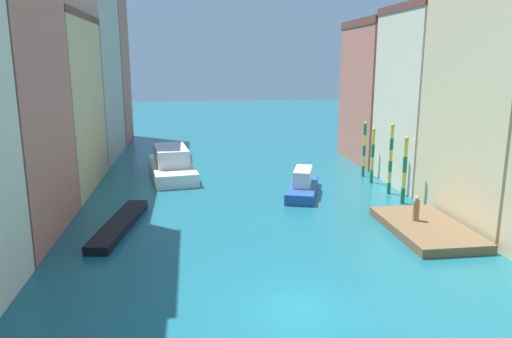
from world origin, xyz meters
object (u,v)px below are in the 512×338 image
at_px(mooring_pole_0, 405,170).
at_px(motorboat_0, 303,185).
at_px(mooring_pole_2, 373,155).
at_px(person_on_dock, 416,209).
at_px(mooring_pole_3, 364,149).
at_px(gondola_black, 120,224).
at_px(vaporetto_white, 171,164).
at_px(waterfront_dock, 426,228).
at_px(mooring_pole_1, 391,158).

relative_size(mooring_pole_0, motorboat_0, 0.70).
bearing_deg(motorboat_0, mooring_pole_2, 21.76).
xyz_separation_m(person_on_dock, mooring_pole_3, (1.55, 12.89, 1.20)).
bearing_deg(mooring_pole_0, gondola_black, -172.19).
relative_size(person_on_dock, mooring_pole_0, 0.31).
bearing_deg(gondola_black, mooring_pole_0, 7.81).
bearing_deg(mooring_pole_2, gondola_black, -155.79).
bearing_deg(vaporetto_white, waterfront_dock, -47.21).
bearing_deg(mooring_pole_2, motorboat_0, -158.24).
xyz_separation_m(mooring_pole_2, gondola_black, (-18.48, -8.31, -2.02)).
distance_m(mooring_pole_1, gondola_black, 19.40).
bearing_deg(waterfront_dock, mooring_pole_1, 81.55).
bearing_deg(person_on_dock, mooring_pole_2, 82.33).
height_order(waterfront_dock, motorboat_0, motorboat_0).
xyz_separation_m(mooring_pole_0, motorboat_0, (-6.23, 3.29, -1.71)).
distance_m(waterfront_dock, mooring_pole_3, 13.81).
relative_size(mooring_pole_2, mooring_pole_3, 0.95).
xyz_separation_m(waterfront_dock, mooring_pole_1, (1.21, 8.12, 2.38)).
height_order(waterfront_dock, mooring_pole_0, mooring_pole_0).
bearing_deg(gondola_black, mooring_pole_2, 24.21).
bearing_deg(motorboat_0, gondola_black, -154.58).
bearing_deg(mooring_pole_2, mooring_pole_0, -89.96).
bearing_deg(mooring_pole_3, mooring_pole_2, -92.99).
relative_size(mooring_pole_0, mooring_pole_1, 0.90).
xyz_separation_m(mooring_pole_1, vaporetto_white, (-16.01, 7.87, -1.66)).
relative_size(vaporetto_white, gondola_black, 1.15).
bearing_deg(waterfront_dock, mooring_pole_3, 84.80).
bearing_deg(mooring_pole_2, person_on_dock, -97.67).
height_order(mooring_pole_0, vaporetto_white, mooring_pole_0).
xyz_separation_m(mooring_pole_2, motorboat_0, (-6.22, -2.48, -1.60)).
bearing_deg(gondola_black, waterfront_dock, -9.95).
distance_m(waterfront_dock, mooring_pole_1, 8.55).
bearing_deg(mooring_pole_3, motorboat_0, -143.34).
relative_size(person_on_dock, mooring_pole_2, 0.33).
height_order(person_on_dock, motorboat_0, person_on_dock).
height_order(waterfront_dock, mooring_pole_2, mooring_pole_2).
height_order(person_on_dock, mooring_pole_3, mooring_pole_3).
bearing_deg(vaporetto_white, mooring_pole_1, -26.18).
xyz_separation_m(mooring_pole_3, vaporetto_white, (-16.04, 2.40, -1.40)).
relative_size(person_on_dock, mooring_pole_3, 0.31).
relative_size(mooring_pole_0, gondola_black, 0.55).
relative_size(mooring_pole_0, mooring_pole_3, 1.00).
distance_m(gondola_black, motorboat_0, 13.58).
distance_m(person_on_dock, motorboat_0, 9.49).
xyz_separation_m(mooring_pole_1, mooring_pole_3, (0.03, 5.47, -0.26)).
bearing_deg(vaporetto_white, mooring_pole_0, -33.17).
height_order(waterfront_dock, vaporetto_white, vaporetto_white).
xyz_separation_m(person_on_dock, gondola_black, (-17.05, 2.35, -0.93)).
relative_size(mooring_pole_2, gondola_black, 0.53).
distance_m(mooring_pole_0, mooring_pole_3, 8.01).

